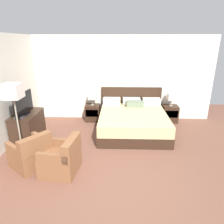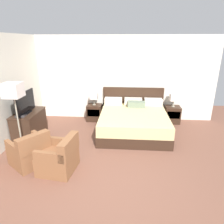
# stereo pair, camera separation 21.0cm
# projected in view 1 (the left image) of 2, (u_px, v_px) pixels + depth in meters

# --- Properties ---
(ground_plane) EXTENTS (10.09, 10.09, 0.00)m
(ground_plane) POSITION_uv_depth(u_px,v_px,m) (110.00, 183.00, 3.75)
(ground_plane) COLOR brown
(wall_back) EXTENTS (6.34, 0.06, 2.70)m
(wall_back) POSITION_uv_depth(u_px,v_px,m) (114.00, 79.00, 6.49)
(wall_back) COLOR silver
(wall_back) RESTS_ON ground
(wall_left) EXTENTS (0.06, 5.16, 2.70)m
(wall_left) POSITION_uv_depth(u_px,v_px,m) (2.00, 93.00, 4.68)
(wall_left) COLOR silver
(wall_left) RESTS_ON ground
(bed) EXTENTS (1.96, 2.09, 1.09)m
(bed) POSITION_uv_depth(u_px,v_px,m) (133.00, 121.00, 5.82)
(bed) COLOR #332116
(bed) RESTS_ON ground
(nightstand_left) EXTENTS (0.47, 0.41, 0.54)m
(nightstand_left) POSITION_uv_depth(u_px,v_px,m) (93.00, 113.00, 6.59)
(nightstand_left) COLOR #332116
(nightstand_left) RESTS_ON ground
(nightstand_right) EXTENTS (0.47, 0.41, 0.54)m
(nightstand_right) POSITION_uv_depth(u_px,v_px,m) (170.00, 114.00, 6.51)
(nightstand_right) COLOR #332116
(nightstand_right) RESTS_ON ground
(table_lamp_left) EXTENTS (0.24, 0.24, 0.41)m
(table_lamp_left) POSITION_uv_depth(u_px,v_px,m) (92.00, 96.00, 6.40)
(table_lamp_left) COLOR gray
(table_lamp_left) RESTS_ON nightstand_left
(table_lamp_right) EXTENTS (0.24, 0.24, 0.41)m
(table_lamp_right) POSITION_uv_depth(u_px,v_px,m) (172.00, 97.00, 6.32)
(table_lamp_right) COLOR gray
(table_lamp_right) RESTS_ON nightstand_right
(dresser) EXTENTS (0.57, 1.05, 0.73)m
(dresser) POSITION_uv_depth(u_px,v_px,m) (28.00, 126.00, 5.32)
(dresser) COLOR #332116
(dresser) RESTS_ON ground
(tv) EXTENTS (0.18, 0.94, 0.56)m
(tv) POSITION_uv_depth(u_px,v_px,m) (24.00, 104.00, 5.06)
(tv) COLOR black
(tv) RESTS_ON dresser
(book_red_cover) EXTENTS (0.24, 0.19, 0.03)m
(book_red_cover) POSITION_uv_depth(u_px,v_px,m) (20.00, 117.00, 4.90)
(book_red_cover) COLOR #383333
(book_red_cover) RESTS_ON dresser
(armchair_by_window) EXTENTS (0.96, 0.96, 0.76)m
(armchair_by_window) POSITION_uv_depth(u_px,v_px,m) (31.00, 154.00, 4.17)
(armchair_by_window) COLOR brown
(armchair_by_window) RESTS_ON ground
(armchair_companion) EXTENTS (0.77, 0.76, 0.76)m
(armchair_companion) POSITION_uv_depth(u_px,v_px,m) (62.00, 159.00, 3.98)
(armchair_companion) COLOR brown
(armchair_companion) RESTS_ON ground
(floor_lamp) EXTENTS (0.36, 0.36, 1.67)m
(floor_lamp) POSITION_uv_depth(u_px,v_px,m) (13.00, 95.00, 4.26)
(floor_lamp) COLOR gray
(floor_lamp) RESTS_ON ground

